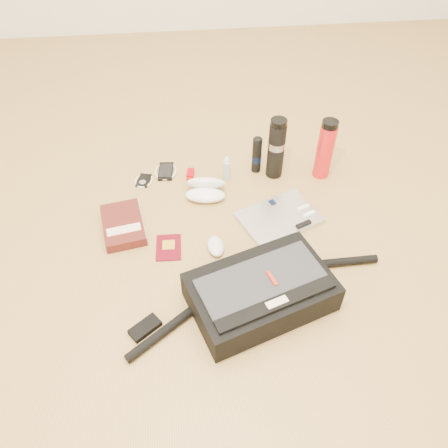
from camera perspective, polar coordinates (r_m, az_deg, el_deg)
The scene contains 14 objects.
ground at distance 1.62m, azimuth 1.55°, elevation -3.34°, with size 4.00×4.00×0.00m, color #AE8648.
messenger_bag at distance 1.44m, azimuth 4.75°, elevation -8.84°, with size 0.89×0.41×0.13m.
laptop at distance 1.73m, azimuth 7.25°, elevation 0.83°, with size 0.36×0.31×0.03m.
book at distance 1.72m, azimuth -12.98°, elevation -0.11°, with size 0.19×0.25×0.04m.
passport at distance 1.64m, azimuth -7.25°, elevation -3.03°, with size 0.10×0.13×0.01m.
mouse at distance 1.61m, azimuth -1.09°, elevation -2.91°, with size 0.07×0.10×0.03m.
sunglasses_case at distance 1.81m, azimuth -2.42°, elevation 4.55°, with size 0.18×0.16×0.09m.
ipod at distance 1.93m, azimuth -10.43°, elevation 5.62°, with size 0.09×0.10×0.01m.
phone at distance 1.96m, azimuth -7.62°, elevation 6.84°, with size 0.10×0.12×0.01m.
inhaler at distance 1.92m, azimuth -4.40°, elevation 6.57°, with size 0.04×0.10×0.03m.
spray_bottle at distance 1.88m, azimuth 0.36°, elevation 7.13°, with size 0.04×0.04×0.11m.
aerosol_can at distance 1.91m, azimuth 4.30°, elevation 9.04°, with size 0.05×0.05×0.17m.
thermos_black at distance 1.86m, azimuth 6.84°, elevation 9.80°, with size 0.09×0.09×0.28m.
thermos_red at distance 1.90m, azimuth 13.07°, elevation 9.47°, with size 0.09×0.09×0.27m.
Camera 1 is at (-0.16, -1.04, 1.23)m, focal length 35.00 mm.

